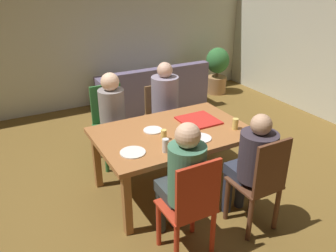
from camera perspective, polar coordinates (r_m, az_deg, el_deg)
name	(u,v)px	position (r m, az deg, el deg)	size (l,w,h in m)	color
ground_plane	(172,188)	(4.05, 0.69, -10.20)	(20.00, 20.00, 0.00)	brown
back_wall	(85,24)	(6.25, -13.69, 16.10)	(6.54, 0.12, 2.88)	beige
side_wall_right	(322,28)	(6.26, 24.17, 14.71)	(0.12, 5.24, 2.88)	beige
dining_table	(172,137)	(3.71, 0.74, -1.92)	(1.63, 1.07, 0.73)	#A56536
chair_0	(162,114)	(4.72, -0.93, 1.95)	(0.44, 0.40, 0.88)	brown
person_0	(166,100)	(4.53, -0.25, 4.33)	(0.36, 0.50, 1.23)	#402F48
chair_1	(191,207)	(2.92, 3.85, -13.29)	(0.43, 0.39, 0.99)	#BA331D
person_1	(183,177)	(2.90, 2.46, -8.49)	(0.31, 0.53, 1.26)	#333A3B
chair_2	(260,184)	(3.31, 15.10, -9.32)	(0.40, 0.41, 1.00)	brown
person_2	(253,160)	(3.29, 13.93, -5.48)	(0.34, 0.49, 1.18)	#2C313F
chair_3	(111,123)	(4.45, -9.51, 0.56)	(0.43, 0.45, 0.99)	#317237
person_3	(114,112)	(4.25, -9.04, 2.30)	(0.32, 0.48, 1.20)	#433542
pizza_box_0	(198,120)	(3.92, 5.09, 0.94)	(0.41, 0.41, 0.02)	red
plate_0	(200,138)	(3.53, 5.34, -2.01)	(0.24, 0.24, 0.01)	white
plate_1	(153,130)	(3.69, -2.52, -0.70)	(0.21, 0.21, 0.01)	white
plate_2	(133,152)	(3.27, -5.87, -4.38)	(0.24, 0.24, 0.01)	white
drinking_glass_0	(164,135)	(3.47, -0.70, -1.48)	(0.06, 0.06, 0.11)	#E7C560
drinking_glass_1	(235,124)	(3.77, 11.11, 0.35)	(0.07, 0.07, 0.12)	#DDC05E
drinking_glass_2	(166,145)	(3.24, -0.42, -3.25)	(0.06, 0.06, 0.14)	silver
couch	(152,93)	(6.15, -2.62, 5.46)	(1.82, 0.91, 0.82)	slate
potted_plant	(217,69)	(6.96, 8.17, 9.41)	(0.45, 0.45, 0.91)	#A8784A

